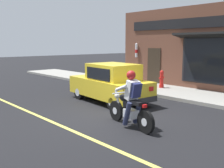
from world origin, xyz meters
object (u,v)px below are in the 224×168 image
Objects in this scene: motorcycle_with_rider at (130,104)px; car_hatchback at (110,83)px; trash_bin at (119,74)px; fire_hydrant at (162,79)px.

car_hatchback is at bearing 58.25° from motorcycle_with_rider.
motorcycle_with_rider is 0.51× the size of car_hatchback.
motorcycle_with_rider is 2.05× the size of trash_bin.
motorcycle_with_rider is at bearing -150.95° from fire_hydrant.
car_hatchback reaches higher than fire_hydrant.
car_hatchback is 4.65m from trash_bin.
trash_bin is at bearing 42.03° from car_hatchback.
car_hatchback is 4.44× the size of fire_hydrant.
trash_bin reaches higher than fire_hydrant.
trash_bin is (-0.27, 2.86, 0.06)m from fire_hydrant.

